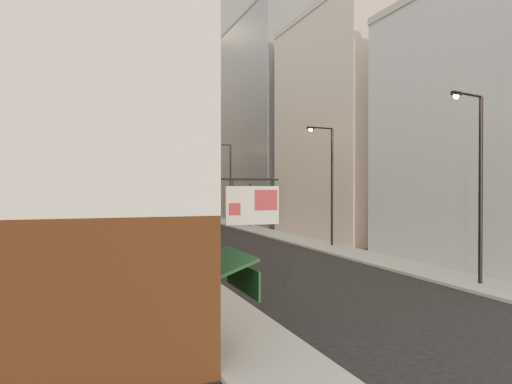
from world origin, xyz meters
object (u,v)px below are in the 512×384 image
clock_tower (134,122)px  traffic_light_right (250,193)px  streetlamp_mid (330,179)px  streetlamp_far (228,178)px  traffic_light_left (138,200)px  streetlamp_near (478,178)px  white_tower (204,110)px

clock_tower → traffic_light_right: 51.21m
streetlamp_mid → traffic_light_right: (0.26, 19.78, -1.33)m
streetlamp_far → traffic_light_left: size_ratio=2.00×
streetlamp_far → traffic_light_left: 18.82m
streetlamp_mid → streetlamp_near: bearing=-101.5°
traffic_light_right → clock_tower: bearing=-84.1°
streetlamp_far → traffic_light_left: (-12.67, -13.71, -2.34)m
streetlamp_mid → traffic_light_left: 18.42m
clock_tower → white_tower: clock_tower is taller
clock_tower → traffic_light_left: size_ratio=8.98×
traffic_light_left → streetlamp_near: bearing=100.1°
clock_tower → traffic_light_left: bearing=-95.3°
clock_tower → traffic_light_left: 57.51m
clock_tower → traffic_light_right: (8.08, -48.67, -13.72)m
white_tower → clock_tower: bearing=128.2°
streetlamp_mid → clock_tower: bearing=87.1°
streetlamp_far → traffic_light_left: bearing=-107.8°
traffic_light_left → clock_tower: bearing=-108.5°
streetlamp_mid → traffic_light_left: (-12.95, 12.97, -1.86)m
streetlamp_mid → streetlamp_far: bearing=81.1°
streetlamp_near → traffic_light_left: streetlamp_near is taller
streetlamp_far → traffic_light_right: streetlamp_far is taller
streetlamp_mid → streetlamp_far: size_ratio=0.92×
clock_tower → traffic_light_right: bearing=-80.6°
clock_tower → streetlamp_far: bearing=-79.8°
streetlamp_near → streetlamp_mid: streetlamp_mid is taller
streetlamp_mid → traffic_light_left: streetlamp_mid is taller
clock_tower → streetlamp_near: (7.26, -84.15, -12.53)m
white_tower → traffic_light_right: size_ratio=8.30×
white_tower → traffic_light_left: bearing=-111.2°
streetlamp_near → streetlamp_mid: 15.71m
traffic_light_left → white_tower: bearing=-124.4°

